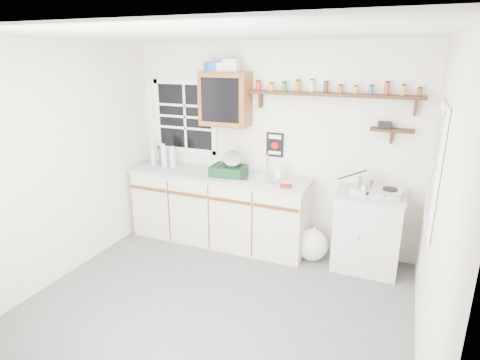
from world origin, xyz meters
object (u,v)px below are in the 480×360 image
at_px(spice_shelf, 331,94).
at_px(dish_rack, 230,168).
at_px(main_cabinet, 219,207).
at_px(right_cabinet, 367,230).
at_px(hotplate, 377,190).
at_px(upper_cabinet, 225,99).

xyz_separation_m(spice_shelf, dish_rack, (-1.12, -0.25, -0.91)).
xyz_separation_m(main_cabinet, right_cabinet, (1.83, 0.03, -0.01)).
bearing_deg(spice_shelf, dish_rack, -167.40).
relative_size(right_cabinet, hotplate, 1.69).
height_order(upper_cabinet, hotplate, upper_cabinet).
bearing_deg(right_cabinet, upper_cabinet, 176.24).
bearing_deg(hotplate, spice_shelf, 167.10).
height_order(right_cabinet, dish_rack, dish_rack).
bearing_deg(main_cabinet, hotplate, 0.16).
bearing_deg(dish_rack, upper_cabinet, 124.50).
distance_m(main_cabinet, upper_cabinet, 1.37).
distance_m(main_cabinet, dish_rack, 0.59).
xyz_separation_m(right_cabinet, spice_shelf, (-0.54, 0.19, 1.47)).
bearing_deg(hotplate, right_cabinet, 167.33).
height_order(right_cabinet, spice_shelf, spice_shelf).
distance_m(right_cabinet, hotplate, 0.49).
bearing_deg(hotplate, upper_cabinet, -178.05).
bearing_deg(hotplate, dish_rack, -172.35).
distance_m(upper_cabinet, dish_rack, 0.84).
xyz_separation_m(spice_shelf, hotplate, (0.60, -0.21, -0.99)).
xyz_separation_m(upper_cabinet, spice_shelf, (1.26, 0.07, 0.10)).
bearing_deg(dish_rack, main_cabinet, 165.19).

